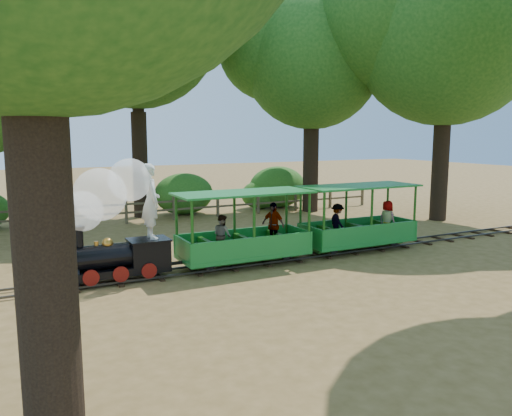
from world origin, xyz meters
name	(u,v)px	position (x,y,z in m)	size (l,w,h in m)	color
ground	(292,259)	(0.00, 0.00, 0.00)	(90.00, 90.00, 0.00)	#A37C46
track	(292,257)	(0.00, 0.00, 0.07)	(22.00, 1.00, 0.10)	#3F3D3A
locomotive	(113,212)	(-5.04, 0.07, 1.75)	(2.68, 1.26, 3.08)	black
carriage_front	(246,237)	(-1.49, 0.01, 0.81)	(3.75, 1.53, 1.95)	#1C8330
carriage_rear	(358,225)	(2.37, -0.01, 0.80)	(3.75, 1.53, 1.95)	#1C8330
oak_nc	(134,14)	(-2.04, 9.60, 8.57)	(8.88, 7.82, 11.76)	#2D2116
oak_ne	(311,51)	(5.47, 7.59, 7.31)	(7.96, 7.01, 10.18)	#2D2116
oak_e	(445,21)	(8.96, 3.10, 8.11)	(9.47, 8.33, 11.50)	#2D2116
fence	(196,205)	(0.00, 8.00, 0.58)	(18.10, 0.10, 1.00)	brown
shrub_mid_w	(184,194)	(-0.11, 9.30, 0.93)	(2.69, 2.07, 1.86)	#2D6B1E
shrub_mid_e	(261,194)	(3.81, 9.30, 0.69)	(1.98, 1.53, 1.37)	#2D6B1E
shrub_east	(278,187)	(4.75, 9.30, 1.02)	(2.93, 2.26, 2.03)	#2D6B1E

